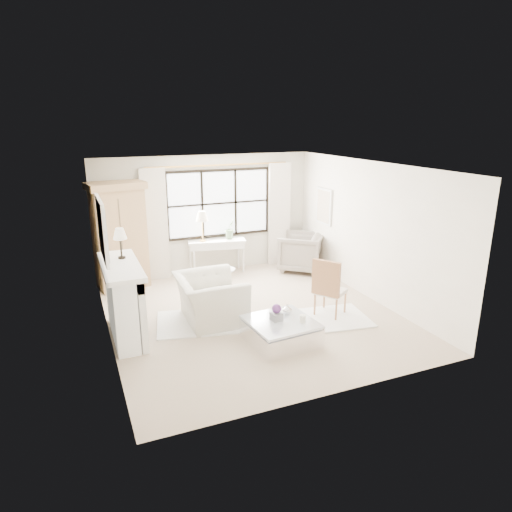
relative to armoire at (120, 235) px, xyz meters
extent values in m
plane|color=#C1A990|center=(1.98, -2.43, -1.14)|extent=(5.50, 5.50, 0.00)
plane|color=white|center=(1.98, -2.43, 1.56)|extent=(5.50, 5.50, 0.00)
plane|color=beige|center=(1.98, 0.32, 0.21)|extent=(5.00, 0.00, 5.00)
plane|color=beige|center=(1.98, -5.18, 0.21)|extent=(5.00, 0.00, 5.00)
plane|color=beige|center=(-0.52, -2.43, 0.21)|extent=(0.00, 5.50, 5.50)
plane|color=white|center=(4.48, -2.43, 0.21)|extent=(0.00, 5.50, 5.50)
cube|color=silver|center=(2.28, 0.30, 0.46)|extent=(2.40, 0.02, 1.50)
cylinder|color=#C38E43|center=(2.28, 0.24, 1.33)|extent=(3.30, 0.04, 0.04)
cube|color=beige|center=(0.78, 0.22, 0.10)|extent=(0.55, 0.10, 2.47)
cube|color=silver|center=(3.78, 0.22, 0.10)|extent=(0.55, 0.10, 2.47)
cube|color=white|center=(-0.31, -2.43, -0.55)|extent=(0.34, 1.50, 1.18)
cube|color=silver|center=(-0.14, -2.43, -0.61)|extent=(0.03, 1.22, 0.97)
cube|color=black|center=(-0.13, -2.43, -0.82)|extent=(0.06, 0.52, 0.50)
cube|color=white|center=(-0.27, -2.43, 0.08)|extent=(0.58, 1.66, 0.08)
cube|color=white|center=(-0.49, -2.43, 0.70)|extent=(0.05, 1.15, 0.95)
cube|color=#B5B9C1|center=(-0.46, -2.43, 0.70)|extent=(0.02, 1.00, 0.80)
cube|color=silver|center=(4.45, -0.73, 0.41)|extent=(0.04, 0.62, 0.82)
cube|color=beige|center=(4.43, -0.73, 0.41)|extent=(0.01, 0.52, 0.72)
cylinder|color=black|center=(-0.20, -2.14, 0.14)|extent=(0.12, 0.12, 0.03)
cylinder|color=black|center=(-0.20, -2.14, 0.30)|extent=(0.03, 0.03, 0.30)
cone|color=beige|center=(-0.20, -2.14, 0.54)|extent=(0.22, 0.22, 0.18)
cube|color=tan|center=(0.00, 0.00, -0.09)|extent=(1.09, 0.77, 2.10)
cube|color=tan|center=(0.00, 0.00, 1.03)|extent=(1.23, 0.89, 0.14)
cube|color=silver|center=(2.14, 0.08, -0.46)|extent=(1.30, 0.64, 0.14)
cube|color=silver|center=(2.14, 0.08, -0.37)|extent=(1.36, 0.69, 0.06)
cylinder|color=#C19143|center=(1.81, 0.09, -0.32)|extent=(0.14, 0.14, 0.03)
cylinder|color=#C19143|center=(1.81, 0.09, -0.08)|extent=(0.02, 0.02, 0.46)
cone|color=beige|center=(1.81, 0.09, 0.24)|extent=(0.28, 0.28, 0.22)
imported|color=#59754E|center=(2.46, 0.08, -0.10)|extent=(0.33, 0.33, 0.47)
cylinder|color=silver|center=(1.92, -1.15, -1.12)|extent=(0.26, 0.26, 0.03)
cylinder|color=silver|center=(1.92, -1.15, -0.89)|extent=(0.06, 0.06, 0.44)
cylinder|color=silver|center=(1.92, -1.15, -0.65)|extent=(0.40, 0.40, 0.03)
cube|color=white|center=(1.08, -2.41, -1.13)|extent=(1.83, 1.46, 0.03)
cube|color=white|center=(3.17, -3.15, -1.13)|extent=(1.55, 1.25, 0.03)
imported|color=beige|center=(1.21, -2.38, -0.73)|extent=(1.13, 1.28, 0.82)
imported|color=gray|center=(4.03, -0.48, -0.70)|extent=(1.36, 1.36, 0.89)
cube|color=silver|center=(3.30, -2.99, -0.68)|extent=(0.65, 0.66, 0.07)
cube|color=#B07449|center=(3.11, -3.12, -0.36)|extent=(0.31, 0.43, 0.60)
cube|color=white|center=(2.00, -3.62, -0.98)|extent=(1.08, 1.08, 0.32)
cube|color=silver|center=(2.00, -3.62, -0.78)|extent=(1.08, 1.08, 0.04)
cube|color=slate|center=(1.94, -3.57, -0.70)|extent=(0.18, 0.18, 0.12)
sphere|color=#5C2C6F|center=(1.94, -3.57, -0.56)|extent=(0.15, 0.15, 0.15)
cylinder|color=silver|center=(2.29, -3.80, -0.70)|extent=(0.10, 0.10, 0.12)
imported|color=silver|center=(2.21, -3.41, -0.68)|extent=(0.17, 0.17, 0.17)
camera|label=1|loc=(-0.93, -9.59, 2.32)|focal=32.00mm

